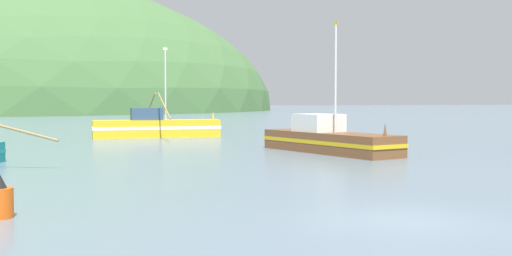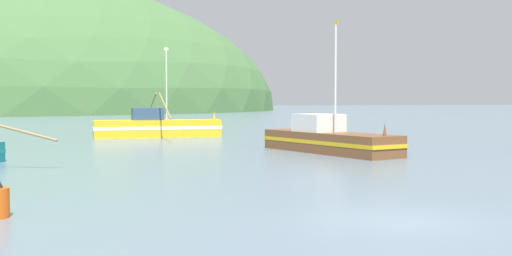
# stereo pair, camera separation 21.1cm
# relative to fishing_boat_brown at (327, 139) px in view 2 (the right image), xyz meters

# --- Properties ---
(ground_plane) EXTENTS (600.00, 600.00, 0.00)m
(ground_plane) POSITION_rel_fishing_boat_brown_xyz_m (-5.73, -19.64, -0.79)
(ground_plane) COLOR slate
(hill_far_right) EXTENTS (85.78, 68.62, 103.17)m
(hill_far_right) POSITION_rel_fishing_boat_brown_xyz_m (-44.84, 206.81, -0.79)
(hill_far_right) COLOR #47703D
(hill_far_right) RESTS_ON ground
(fishing_boat_brown) EXTENTS (5.49, 10.42, 7.69)m
(fishing_boat_brown) POSITION_rel_fishing_boat_brown_xyz_m (0.00, 0.00, 0.00)
(fishing_boat_brown) COLOR brown
(fishing_boat_brown) RESTS_ON ground
(fishing_boat_yellow) EXTENTS (10.57, 14.49, 7.46)m
(fishing_boat_yellow) POSITION_rel_fishing_boat_brown_xyz_m (-8.35, 17.33, 0.09)
(fishing_boat_yellow) COLOR gold
(fishing_boat_yellow) RESTS_ON ground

